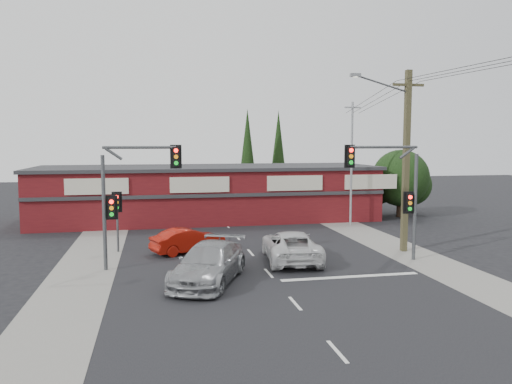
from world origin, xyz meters
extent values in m
plane|color=black|center=(0.00, 0.00, 0.00)|extent=(120.00, 120.00, 0.00)
cube|color=black|center=(0.00, 5.00, 0.01)|extent=(14.00, 70.00, 0.01)
cube|color=gray|center=(-8.50, 5.00, 0.01)|extent=(3.00, 70.00, 0.02)
cube|color=gray|center=(8.50, 5.00, 0.01)|extent=(3.00, 70.00, 0.02)
cube|color=silver|center=(3.50, -1.50, 0.01)|extent=(6.50, 0.35, 0.01)
imported|color=silver|center=(1.69, 2.05, 0.78)|extent=(3.17, 5.84, 1.56)
imported|color=#989A9D|center=(-2.88, -1.04, 0.83)|extent=(4.42, 6.21, 1.67)
imported|color=#9A1409|center=(-3.36, 5.08, 0.68)|extent=(4.36, 2.91, 1.36)
cube|color=silver|center=(0.00, -9.08, 0.01)|extent=(0.12, 1.60, 0.01)
cube|color=silver|center=(0.00, -4.62, 0.01)|extent=(0.12, 1.60, 0.01)
cube|color=silver|center=(0.00, -0.16, 0.01)|extent=(0.12, 1.60, 0.01)
cube|color=silver|center=(0.00, 4.30, 0.01)|extent=(0.12, 1.60, 0.01)
cube|color=silver|center=(0.00, 8.76, 0.01)|extent=(0.12, 1.60, 0.01)
cube|color=silver|center=(0.00, 13.21, 0.01)|extent=(0.12, 1.60, 0.01)
cube|color=silver|center=(0.00, 17.67, 0.01)|extent=(0.12, 1.60, 0.01)
cube|color=silver|center=(0.00, 22.13, 0.01)|extent=(0.12, 1.60, 0.01)
cube|color=silver|center=(0.00, 26.59, 0.01)|extent=(0.12, 1.60, 0.01)
cube|color=silver|center=(0.00, 31.05, 0.01)|extent=(0.12, 1.60, 0.01)
cube|color=silver|center=(0.00, 35.51, 0.01)|extent=(0.12, 1.60, 0.01)
cube|color=silver|center=(0.00, 39.97, 0.01)|extent=(0.12, 1.60, 0.01)
cube|color=#521014|center=(-1.00, 17.00, 2.00)|extent=(26.00, 8.00, 4.00)
cube|color=#2D2D30|center=(-1.00, 17.00, 4.10)|extent=(26.40, 8.40, 0.25)
cube|color=beige|center=(-9.00, 12.95, 3.10)|extent=(4.20, 0.12, 1.10)
cube|color=beige|center=(-2.00, 12.95, 3.10)|extent=(4.20, 0.12, 1.10)
cube|color=beige|center=(5.00, 12.95, 3.10)|extent=(4.20, 0.12, 1.10)
cube|color=beige|center=(11.00, 12.95, 3.10)|extent=(4.20, 0.12, 1.10)
cube|color=#2D2D30|center=(-1.00, 12.90, 2.30)|extent=(26.00, 0.15, 0.25)
cylinder|color=#2D2116|center=(14.50, 15.00, 0.90)|extent=(0.50, 0.50, 1.80)
sphere|color=black|center=(14.50, 15.00, 3.20)|extent=(4.60, 4.60, 4.60)
sphere|color=black|center=(16.00, 16.00, 2.50)|extent=(3.40, 3.40, 3.40)
sphere|color=black|center=(13.20, 16.40, 2.30)|extent=(2.80, 2.80, 2.80)
cylinder|color=#2D2116|center=(3.50, 24.00, 1.00)|extent=(0.24, 0.24, 2.00)
cone|color=black|center=(3.50, 24.00, 5.50)|extent=(1.80, 1.80, 7.50)
cylinder|color=#2D2116|center=(7.00, 26.00, 1.00)|extent=(0.24, 0.24, 2.00)
cone|color=black|center=(7.00, 26.00, 5.50)|extent=(1.80, 1.80, 7.50)
cylinder|color=#47494C|center=(-7.50, 2.00, 2.75)|extent=(0.18, 0.18, 5.50)
cylinder|color=#47494C|center=(-5.80, 2.00, 5.85)|extent=(3.40, 0.14, 0.14)
cylinder|color=#47494C|center=(-6.99, 2.00, 5.55)|extent=(0.82, 0.14, 0.63)
cube|color=black|center=(-4.10, 2.00, 5.40)|extent=(0.32, 0.22, 0.95)
cube|color=black|center=(-4.10, 2.07, 5.40)|extent=(0.55, 0.04, 1.15)
cylinder|color=#FF0C07|center=(-4.10, 1.87, 5.70)|extent=(0.20, 0.06, 0.20)
cylinder|color=orange|center=(-4.10, 1.87, 5.40)|extent=(0.20, 0.06, 0.20)
cylinder|color=#0CE526|center=(-4.10, 1.87, 5.10)|extent=(0.20, 0.06, 0.20)
cube|color=black|center=(-7.15, 2.00, 3.00)|extent=(0.32, 0.22, 0.95)
cube|color=black|center=(-7.15, 2.07, 3.00)|extent=(0.55, 0.04, 1.15)
cylinder|color=#FF0C07|center=(-7.15, 1.87, 3.30)|extent=(0.20, 0.06, 0.20)
cylinder|color=orange|center=(-7.15, 1.87, 3.00)|extent=(0.20, 0.06, 0.20)
cylinder|color=#0CE526|center=(-7.15, 1.87, 2.70)|extent=(0.20, 0.06, 0.20)
cylinder|color=#47494C|center=(8.00, 1.00, 2.75)|extent=(0.18, 0.18, 5.50)
cylinder|color=#47494C|center=(6.20, 1.00, 5.85)|extent=(3.60, 0.14, 0.14)
cylinder|color=#47494C|center=(7.46, 1.00, 5.55)|extent=(0.82, 0.14, 0.63)
cube|color=black|center=(4.40, 1.00, 5.40)|extent=(0.32, 0.22, 0.95)
cube|color=black|center=(4.40, 1.07, 5.40)|extent=(0.55, 0.04, 1.15)
cylinder|color=#FF0C07|center=(4.40, 0.87, 5.70)|extent=(0.20, 0.06, 0.20)
cylinder|color=orange|center=(4.40, 0.87, 5.40)|extent=(0.20, 0.06, 0.20)
cylinder|color=#0CE526|center=(4.40, 0.87, 5.10)|extent=(0.20, 0.06, 0.20)
cube|color=black|center=(7.65, 1.00, 3.00)|extent=(0.32, 0.22, 0.95)
cube|color=black|center=(7.65, 1.07, 3.00)|extent=(0.55, 0.04, 1.15)
cylinder|color=#FF0C07|center=(7.65, 0.87, 3.30)|extent=(0.20, 0.06, 0.20)
cylinder|color=orange|center=(7.65, 0.87, 3.00)|extent=(0.20, 0.06, 0.20)
cylinder|color=#0CE526|center=(7.65, 0.87, 2.70)|extent=(0.20, 0.06, 0.20)
cylinder|color=#47494C|center=(-7.20, 6.00, 1.50)|extent=(0.12, 0.12, 3.00)
cube|color=black|center=(-7.20, 6.00, 2.80)|extent=(0.32, 0.22, 0.95)
cube|color=black|center=(-7.20, 6.07, 2.80)|extent=(0.55, 0.04, 1.15)
cylinder|color=#FF0C07|center=(-7.20, 5.87, 3.10)|extent=(0.20, 0.06, 0.20)
cylinder|color=orange|center=(-7.20, 5.87, 2.80)|extent=(0.20, 0.06, 0.20)
cylinder|color=#0CE526|center=(-7.20, 5.87, 2.50)|extent=(0.20, 0.06, 0.20)
cube|color=#4D472B|center=(8.50, 3.00, 5.00)|extent=(0.30, 0.30, 10.00)
cube|color=#4D472B|center=(8.50, 3.00, 9.20)|extent=(1.80, 0.14, 0.14)
cylinder|color=#47494C|center=(6.90, 2.85, 9.20)|extent=(3.23, 0.39, 0.89)
cube|color=slate|center=(5.30, 2.70, 9.60)|extent=(0.55, 0.25, 0.18)
cylinder|color=silver|center=(5.30, 2.70, 9.50)|extent=(0.28, 0.28, 0.05)
cylinder|color=gray|center=(9.00, 12.00, 4.50)|extent=(0.16, 0.16, 9.00)
cube|color=gray|center=(9.00, 12.00, 8.60)|extent=(1.20, 0.10, 0.10)
cylinder|color=black|center=(8.15, 7.50, 8.80)|extent=(0.73, 9.01, 1.22)
cylinder|color=black|center=(8.75, 7.50, 8.80)|extent=(0.52, 9.00, 1.22)
cylinder|color=black|center=(9.34, 7.50, 8.80)|extent=(0.31, 9.00, 1.22)
camera|label=1|loc=(-5.12, -22.32, 6.09)|focal=35.00mm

